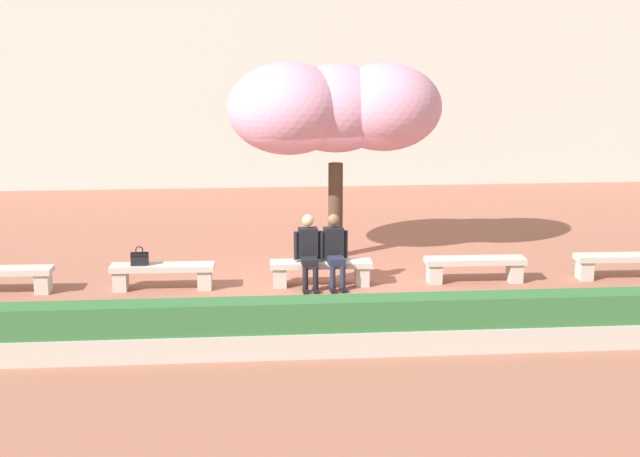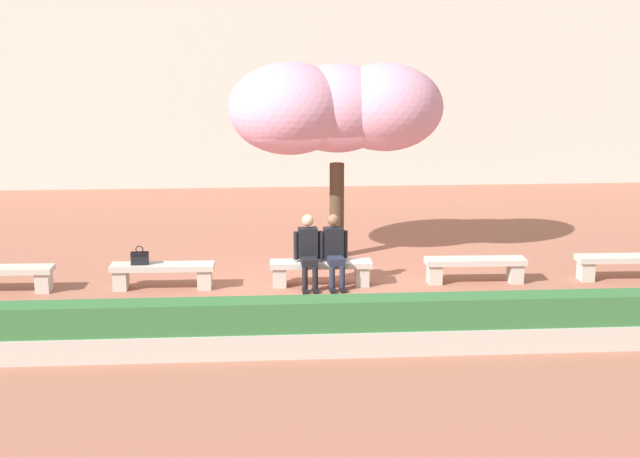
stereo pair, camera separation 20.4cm
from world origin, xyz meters
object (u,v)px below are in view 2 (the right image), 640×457
stone_bench_near_west (163,272)px  handbag (140,257)px  stone_bench_west_end (1,275)px  stone_bench_center (321,269)px  stone_bench_east_end (626,263)px  person_seated_left (308,249)px  stone_bench_near_east (475,266)px  person_seated_right (334,248)px  cherry_tree_main (334,109)px

stone_bench_near_west → handbag: size_ratio=5.37×
stone_bench_near_west → stone_bench_west_end: bearing=180.0°
stone_bench_west_end → stone_bench_center: 5.59m
stone_bench_center → stone_bench_east_end: size_ratio=1.00×
person_seated_left → stone_bench_near_east: bearing=1.0°
stone_bench_center → handbag: 3.19m
person_seated_right → stone_bench_near_east: bearing=1.2°
stone_bench_west_end → person_seated_left: bearing=-0.6°
person_seated_left → person_seated_right: 0.46m
stone_bench_center → handbag: bearing=-179.9°
stone_bench_west_end → person_seated_left: size_ratio=1.41×
stone_bench_near_east → stone_bench_near_west: bearing=180.0°
stone_bench_near_east → stone_bench_east_end: (2.79, 0.00, 0.00)m
person_seated_right → handbag: 3.42m
stone_bench_west_end → cherry_tree_main: bearing=18.3°
stone_bench_center → handbag: handbag is taller
person_seated_left → cherry_tree_main: (0.62, 2.03, 2.27)m
person_seated_right → handbag: person_seated_right is taller
stone_bench_near_west → handbag: (-0.39, -0.01, 0.28)m
person_seated_left → cherry_tree_main: 3.11m
stone_bench_west_end → stone_bench_east_end: (11.17, 0.00, 0.00)m
stone_bench_near_east → stone_bench_east_end: 2.79m
stone_bench_near_west → handbag: handbag is taller
person_seated_left → stone_bench_west_end: bearing=179.4°
stone_bench_near_east → person_seated_left: size_ratio=1.41×
stone_bench_near_west → stone_bench_center: 2.79m
stone_bench_east_end → person_seated_right: size_ratio=1.41×
stone_bench_east_end → person_seated_left: 5.82m
stone_bench_near_east → handbag: bearing=-180.0°
stone_bench_west_end → person_seated_right: (5.82, -0.05, 0.39)m
cherry_tree_main → handbag: bearing=-150.9°
stone_bench_near_east → person_seated_left: 3.04m
stone_bench_center → person_seated_left: bearing=-166.6°
stone_bench_east_end → handbag: (-8.76, -0.01, 0.28)m
stone_bench_west_end → person_seated_right: 5.83m
stone_bench_near_west → stone_bench_near_east: 5.59m
stone_bench_near_west → stone_bench_center: bearing=0.0°
stone_bench_west_end → person_seated_right: bearing=-0.5°
person_seated_right → stone_bench_east_end: bearing=0.6°
stone_bench_west_end → handbag: bearing=-0.1°
handbag → cherry_tree_main: bearing=29.1°
cherry_tree_main → stone_bench_west_end: bearing=-161.7°
stone_bench_near_east → cherry_tree_main: size_ratio=0.44×
stone_bench_center → stone_bench_near_west: bearing=180.0°
stone_bench_center → stone_bench_near_east: (2.79, 0.00, 0.00)m
stone_bench_west_end → stone_bench_near_west: bearing=0.0°
stone_bench_near_west → stone_bench_east_end: (8.38, 0.00, 0.00)m
stone_bench_near_east → person_seated_left: person_seated_left is taller
stone_bench_east_end → handbag: bearing=-180.0°
person_seated_left → person_seated_right: bearing=0.0°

